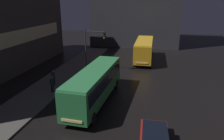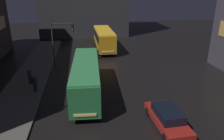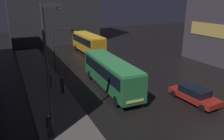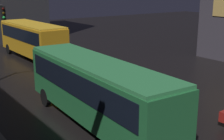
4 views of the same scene
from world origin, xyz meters
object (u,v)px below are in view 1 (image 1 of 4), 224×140
object	(u,v)px
traffic_light_main	(93,43)
bus_near	(95,82)
pedestrian_mid	(52,83)
bus_far	(144,48)
pedestrian_far	(53,76)

from	to	relation	value
traffic_light_main	bus_near	bearing A→B (deg)	-72.11
pedestrian_mid	bus_far	bearing A→B (deg)	-90.96
bus_near	pedestrian_mid	distance (m)	5.04
bus_far	pedestrian_mid	world-z (taller)	bus_far
bus_near	pedestrian_mid	bearing A→B (deg)	-8.37
bus_near	traffic_light_main	size ratio (longest dim) A/B	1.85
pedestrian_far	pedestrian_mid	bearing A→B (deg)	-141.14
traffic_light_main	bus_far	bearing A→B (deg)	48.31
bus_near	pedestrian_far	bearing A→B (deg)	-24.81
pedestrian_far	bus_far	bearing A→B (deg)	-18.99
bus_near	bus_far	world-z (taller)	bus_far
bus_near	traffic_light_main	world-z (taller)	traffic_light_main
pedestrian_mid	traffic_light_main	bearing A→B (deg)	-76.05
traffic_light_main	pedestrian_mid	bearing A→B (deg)	-103.74
bus_far	pedestrian_far	size ratio (longest dim) A/B	5.75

